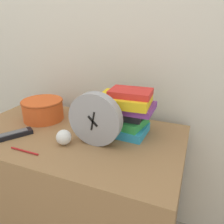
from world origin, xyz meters
name	(u,v)px	position (x,y,z in m)	size (l,w,h in m)	color
wall_back	(102,25)	(0.00, 0.67, 1.20)	(6.00, 0.04, 2.40)	silver
desk	(76,192)	(0.00, 0.30, 0.36)	(1.05, 0.60, 0.71)	olive
desk_clock	(95,119)	(0.15, 0.25, 0.83)	(0.23, 0.05, 0.23)	#99999E
book_stack	(127,111)	(0.24, 0.40, 0.83)	(0.25, 0.21, 0.22)	#2D9ED1
basket	(43,109)	(-0.23, 0.39, 0.77)	(0.22, 0.22, 0.11)	#E05623
tv_remote	(14,135)	(-0.23, 0.17, 0.72)	(0.13, 0.17, 0.02)	black
crumpled_paper_ball	(64,137)	(0.02, 0.20, 0.75)	(0.07, 0.07, 0.07)	white
pen	(24,151)	(-0.09, 0.08, 0.72)	(0.14, 0.01, 0.01)	#B21E1E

